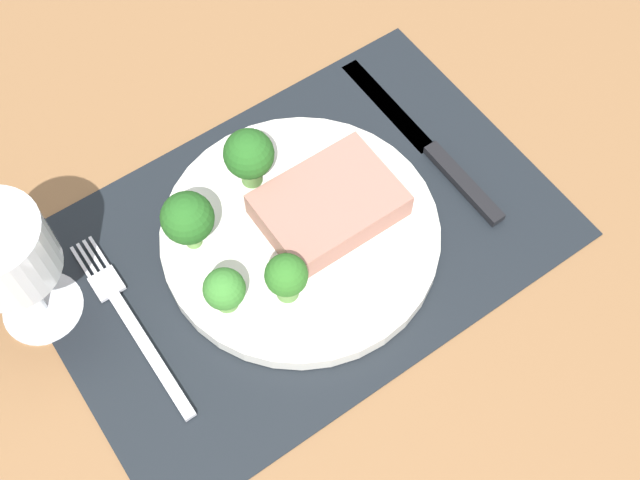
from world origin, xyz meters
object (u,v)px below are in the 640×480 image
Objects in this scene: fork at (131,322)px; wine_glass at (4,255)px; plate at (300,234)px; knife at (433,151)px; steak at (328,204)px.

fork is 12.19cm from wine_glass.
fork is (-16.26, 1.42, -0.55)cm from plate.
knife is 1.70× the size of wine_glass.
wine_glass is at bearing 133.27° from fork.
wine_glass reaches higher than steak.
fork is 0.83× the size of knife.
steak is 26.56cm from wine_glass.
knife is (31.76, -0.89, 0.05)cm from fork.
plate is 1.28× the size of fork.
steak is 19.53cm from fork.
plate is 3.73cm from steak.
plate is at bearing -178.43° from knife.
plate is at bearing -5.71° from fork.
plate is 24.49cm from wine_glass.
wine_glass is at bearing 164.32° from steak.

